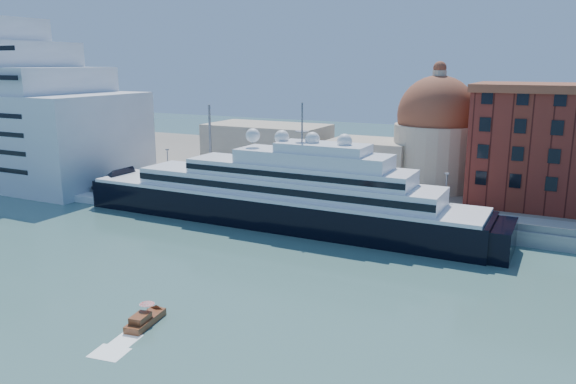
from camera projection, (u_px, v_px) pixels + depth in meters
The scene contains 9 objects.
ground at pixel (198, 261), 84.37m from camera, with size 400.00×400.00×0.00m, color #3D6961.
quay at pixel (297, 203), 113.65m from camera, with size 180.00×10.00×2.50m, color gray.
land at pixel (364, 171), 149.37m from camera, with size 260.00×72.00×2.00m, color slate.
quay_fence at pixel (287, 199), 109.33m from camera, with size 180.00×0.10×1.20m, color slate.
superyacht at pixel (261, 198), 104.24m from camera, with size 87.51×12.13×26.15m.
service_barge at pixel (104, 199), 119.01m from camera, with size 12.64×4.91×2.79m.
water_taxi at pixel (145, 319), 63.54m from camera, with size 2.83×6.12×2.80m.
church at pixel (367, 143), 129.30m from camera, with size 66.00×18.00×25.50m.
lamp_posts at pixel (238, 158), 115.79m from camera, with size 120.80×2.40×18.00m.
Camera 1 is at (48.14, -65.19, 29.01)m, focal length 35.00 mm.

